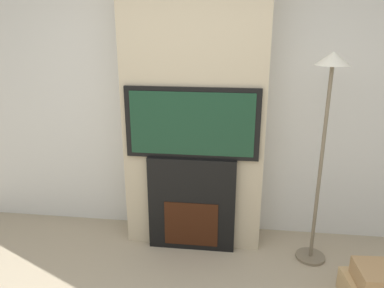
{
  "coord_description": "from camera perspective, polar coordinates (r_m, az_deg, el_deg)",
  "views": [
    {
      "loc": [
        0.38,
        -1.4,
        2.01
      ],
      "look_at": [
        0.0,
        1.63,
        1.01
      ],
      "focal_mm": 35.0,
      "sensor_mm": 36.0,
      "label": 1
    }
  ],
  "objects": [
    {
      "name": "wall_back",
      "position": [
        3.51,
        0.82,
        7.38
      ],
      "size": [
        6.0,
        0.06,
        2.7
      ],
      "color": "silver",
      "rests_on": "ground_plane"
    },
    {
      "name": "chimney_breast",
      "position": [
        3.3,
        0.4,
        6.68
      ],
      "size": [
        1.23,
        0.37,
        2.7
      ],
      "color": "#BCAD8E",
      "rests_on": "ground_plane"
    },
    {
      "name": "fireplace",
      "position": [
        3.43,
        -0.0,
        -9.05
      ],
      "size": [
        0.78,
        0.15,
        0.88
      ],
      "color": "black",
      "rests_on": "ground_plane"
    },
    {
      "name": "television",
      "position": [
        3.15,
        -0.01,
        3.18
      ],
      "size": [
        1.14,
        0.07,
        0.62
      ],
      "color": "black",
      "rests_on": "fireplace"
    },
    {
      "name": "floor_lamp",
      "position": [
        3.12,
        19.88,
        4.64
      ],
      "size": [
        0.26,
        0.26,
        1.8
      ],
      "color": "#726651",
      "rests_on": "ground_plane"
    }
  ]
}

